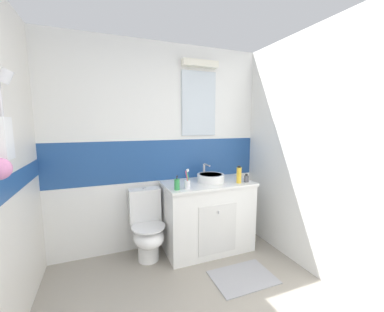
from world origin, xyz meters
The scene contains 10 objects.
wall_back_tiled centered at (0.01, 2.45, 1.26)m, with size 3.20×0.20×2.50m.
wall_right_plain centered at (1.35, 1.20, 1.25)m, with size 0.10×3.48×2.50m, color white.
vanity_cabinet centered at (0.50, 2.11, 0.43)m, with size 1.06×0.60×0.85m.
sink_basin centered at (0.54, 2.11, 0.90)m, with size 0.33×0.37×0.20m.
toilet centered at (-0.23, 2.16, 0.37)m, with size 0.37×0.50×0.81m.
toothbrush_cup centered at (0.17, 1.92, 0.91)m, with size 0.06×0.06×0.22m.
soap_dispenser centered at (0.05, 1.92, 0.91)m, with size 0.06×0.06×0.16m.
shampoo_bottle_tall centered at (0.83, 1.93, 0.95)m, with size 0.06×0.06×0.21m.
perfume_flask_small centered at (0.93, 1.93, 0.90)m, with size 0.05×0.03×0.10m.
bath_mat centered at (0.60, 1.45, 0.01)m, with size 0.62×0.44×0.01m, color #99999E.
Camera 1 is at (-0.68, -0.40, 1.55)m, focal length 21.93 mm.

